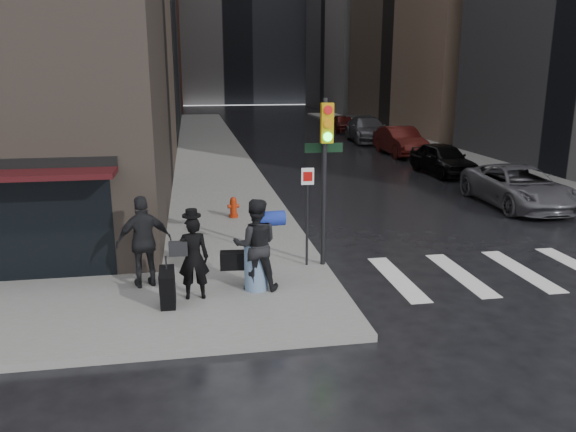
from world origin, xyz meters
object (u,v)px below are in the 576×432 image
parked_car_3 (367,129)px  parked_car_1 (443,159)px  traffic_light (324,160)px  parked_car_0 (518,186)px  parked_car_4 (343,123)px  fire_hydrant (233,208)px  man_jeans (255,244)px  parked_car_2 (400,141)px  man_overcoat (188,263)px  man_greycoat (144,242)px

parked_car_3 → parked_car_1: bearing=-86.9°
traffic_light → parked_car_3: (9.03, 24.87, -1.90)m
parked_car_3 → traffic_light: bearing=-105.1°
parked_car_0 → parked_car_4: (0.55, 25.86, -0.04)m
fire_hydrant → man_jeans: bearing=-90.0°
man_jeans → traffic_light: bearing=-140.3°
fire_hydrant → parked_car_4: (10.87, 26.29, 0.24)m
traffic_light → parked_car_4: bearing=75.2°
traffic_light → parked_car_2: (8.98, 18.41, -1.93)m
parked_car_4 → parked_car_1: bearing=-88.0°
man_jeans → parked_car_0: bearing=-142.1°
man_jeans → parked_car_1: bearing=-123.4°
man_overcoat → parked_car_2: man_overcoat is taller
fire_hydrant → parked_car_1: bearing=33.6°
traffic_light → parked_car_4: traffic_light is taller
traffic_light → parked_car_4: (9.10, 31.33, -2.05)m
parked_car_0 → parked_car_2: 12.94m
man_greycoat → parked_car_0: (12.68, 6.12, -0.44)m
man_overcoat → man_greycoat: (-0.93, 0.97, 0.20)m
traffic_light → parked_car_3: bearing=71.5°
man_jeans → fire_hydrant: man_jeans is taller
parked_car_3 → parked_car_4: size_ratio=1.43×
man_greycoat → fire_hydrant: 6.19m
traffic_light → parked_car_0: 10.35m
fire_hydrant → parked_car_3: 22.58m
man_greycoat → parked_car_1: 17.93m
parked_car_1 → parked_car_2: 6.47m
man_greycoat → parked_car_0: 14.09m
parked_car_2 → parked_car_4: (0.12, 12.93, -0.13)m
man_overcoat → man_jeans: (1.43, 0.38, 0.19)m
man_overcoat → traffic_light: bearing=-152.8°
man_jeans → parked_car_0: man_jeans is taller
parked_car_4 → man_greycoat: bearing=-109.1°
parked_car_2 → parked_car_3: bearing=89.2°
man_greycoat → parked_car_0: man_greycoat is taller
parked_car_3 → parked_car_2: bearing=-85.5°
man_overcoat → fire_hydrant: size_ratio=2.89×
man_jeans → fire_hydrant: (0.00, 6.28, -0.71)m
traffic_light → parked_car_1: traffic_light is taller
fire_hydrant → parked_car_3: parked_car_3 is taller
man_greycoat → parked_car_2: (13.11, 19.05, -0.35)m
traffic_light → fire_hydrant: traffic_light is taller
man_overcoat → parked_car_0: (11.75, 7.09, -0.24)m
fire_hydrant → parked_car_4: parked_car_4 is taller
man_jeans → traffic_light: size_ratio=0.50×
parked_car_1 → parked_car_3: bearing=85.3°
man_greycoat → traffic_light: bearing=174.6°
man_jeans → parked_car_1: (10.40, 13.18, -0.42)m
man_greycoat → parked_car_2: man_greycoat is taller
parked_car_1 → parked_car_4: size_ratio=1.08×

